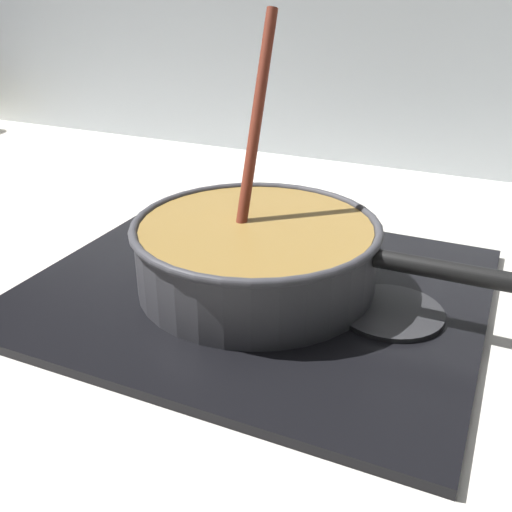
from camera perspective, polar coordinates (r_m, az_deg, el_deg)
ground at (r=0.65m, az=-5.33°, el=-11.96°), size 2.40×1.60×0.04m
backsplash_wall at (r=1.26m, az=13.05°, el=20.61°), size 2.40×0.02×0.55m
hob_plate at (r=0.76m, az=-0.00°, el=-3.22°), size 0.56×0.48×0.01m
burner_ring at (r=0.76m, az=-0.00°, el=-2.55°), size 0.18×0.18×0.01m
spare_burner at (r=0.71m, az=12.86°, el=-5.27°), size 0.13×0.13×0.01m
cooking_pan at (r=0.74m, az=0.08°, el=0.36°), size 0.48×0.31×0.33m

